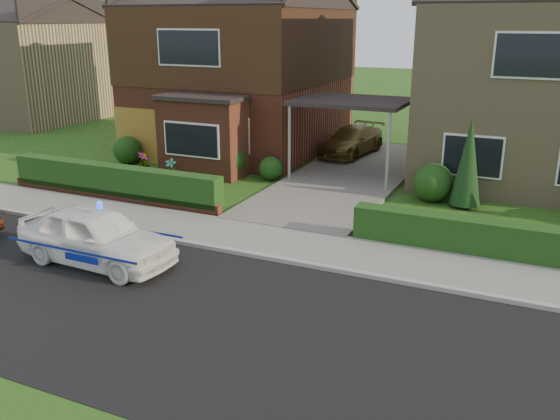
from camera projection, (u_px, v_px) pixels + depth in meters
The scene contains 23 objects.
ground at pixel (170, 310), 11.46m from camera, with size 120.00×120.00×0.00m, color #1B4512.
road at pixel (170, 310), 11.46m from camera, with size 60.00×6.00×0.02m, color black.
kerb at pixel (244, 253), 14.08m from camera, with size 60.00×0.16×0.12m, color #9E9993.
sidewalk at pixel (263, 240), 14.99m from camera, with size 60.00×2.00×0.10m, color slate.
driveway at pixel (349, 176), 20.96m from camera, with size 3.80×12.00×0.12m, color #666059.
house_left at pixel (242, 58), 24.60m from camera, with size 7.50×9.53×7.25m.
house_right at pixel (543, 72), 20.14m from camera, with size 7.50×8.06×7.25m.
carport_link at pixel (351, 103), 20.12m from camera, with size 3.80×3.00×2.77m.
garage_door at pixel (139, 136), 23.02m from camera, with size 2.20×0.10×2.10m, color brown.
dwarf_wall at pixel (112, 195), 18.29m from camera, with size 7.70×0.25×0.36m, color brown.
hedge_left at pixel (116, 200), 18.47m from camera, with size 7.50×0.55×0.90m, color #1A3E13.
hedge_right at pixel (510, 261), 13.79m from camera, with size 7.50×0.55×0.80m, color #1A3E13.
shrub_left_far at pixel (127, 150), 22.88m from camera, with size 1.08×1.08×1.08m, color #1A3E13.
shrub_left_mid at pixel (226, 159), 20.89m from camera, with size 1.32×1.32×1.32m, color #1A3E13.
shrub_left_near at pixel (271, 168), 20.59m from camera, with size 0.84×0.84×0.84m, color #1A3E13.
shrub_right_near at pixel (433, 182), 18.14m from camera, with size 1.20×1.20×1.20m, color #1A3E13.
conifer_a at pixel (468, 165), 17.36m from camera, with size 0.90×0.90×2.60m, color black.
neighbour_left at pixel (31, 72), 32.42m from camera, with size 6.50×7.00×5.20m, color #9F8861.
police_car at pixel (96, 237), 13.46m from camera, with size 3.57×3.95×1.49m.
driveway_car at pixel (351, 140), 24.00m from camera, with size 1.56×3.83×1.11m, color brown.
potted_plant_a at pixel (171, 170), 20.56m from camera, with size 0.40×0.27×0.75m, color gray.
potted_plant_b at pixel (88, 179), 19.45m from camera, with size 0.33×0.41×0.74m, color gray.
potted_plant_c at pixel (144, 165), 21.08m from camera, with size 0.48×0.48×0.86m, color gray.
Camera 1 is at (6.23, -8.48, 5.38)m, focal length 38.00 mm.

